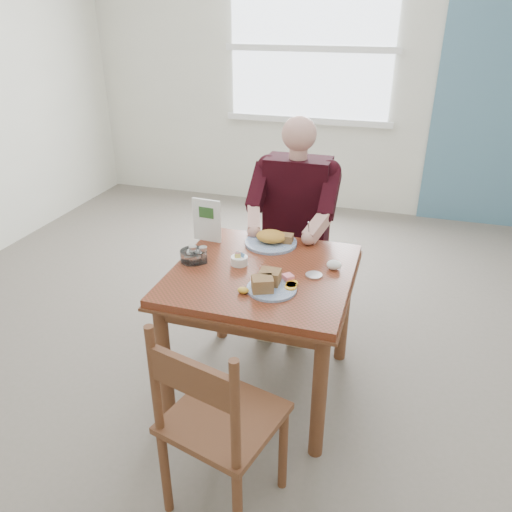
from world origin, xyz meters
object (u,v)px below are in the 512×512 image
(chair_far, at_px, (296,252))
(chair_near, at_px, (217,423))
(far_plate, at_px, (272,239))
(near_plate, at_px, (270,284))
(diner, at_px, (294,211))
(table, at_px, (262,289))

(chair_far, relative_size, chair_near, 1.00)
(chair_far, xyz_separation_m, far_plate, (-0.04, -0.48, 0.30))
(chair_far, height_order, near_plate, chair_far)
(near_plate, bearing_deg, chair_near, -93.41)
(chair_far, bearing_deg, far_plate, -94.29)
(diner, bearing_deg, chair_near, -88.03)
(table, bearing_deg, diner, 90.00)
(chair_near, bearing_deg, near_plate, 86.59)
(table, relative_size, far_plate, 3.09)
(chair_near, xyz_separation_m, far_plate, (-0.09, 1.11, 0.30))
(table, height_order, chair_near, chair_near)
(diner, distance_m, far_plate, 0.39)
(chair_near, distance_m, near_plate, 0.69)
(table, relative_size, diner, 0.66)
(chair_near, distance_m, far_plate, 1.16)
(table, distance_m, diner, 0.73)
(chair_far, xyz_separation_m, chair_near, (0.05, -1.59, 0.00))
(chair_near, bearing_deg, table, 93.71)
(near_plate, bearing_deg, table, 117.13)
(far_plate, bearing_deg, chair_near, -85.50)
(table, xyz_separation_m, chair_far, (0.00, 0.80, -0.16))
(chair_near, bearing_deg, chair_far, 91.86)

